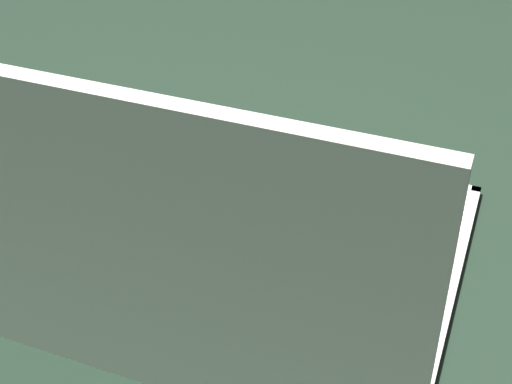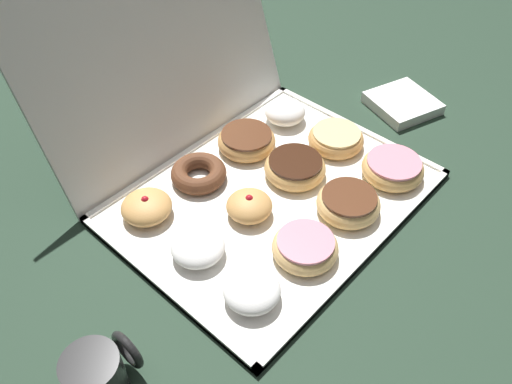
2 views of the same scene
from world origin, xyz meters
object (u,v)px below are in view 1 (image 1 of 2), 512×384
powdered_filled_donut_0 (402,201)px  powdered_filled_donut_11 (17,251)px  pink_frosted_donut_3 (130,138)px  powdered_filled_donut_4 (377,260)px  pink_frosted_donut_1 (309,179)px  chocolate_cake_ring_donut_9 (224,316)px  jelly_filled_donut_8 (343,347)px  chocolate_frosted_donut_6 (164,214)px  glazed_ring_donut_7 (78,191)px  jelly_filled_donut_5 (269,238)px  chocolate_frosted_donut_10 (113,280)px  donut_box (220,240)px  chocolate_frosted_donut_2 (216,160)px

powdered_filled_donut_0 → powdered_filled_donut_11: powdered_filled_donut_11 is taller
pink_frosted_donut_3 → powdered_filled_donut_4: size_ratio=1.32×
powdered_filled_donut_0 → pink_frosted_donut_3: powdered_filled_donut_0 is taller
powdered_filled_donut_0 → pink_frosted_donut_1: bearing=-3.1°
chocolate_cake_ring_donut_9 → jelly_filled_donut_8: bearing=179.7°
powdered_filled_donut_4 → powdered_filled_donut_11: 0.41m
pink_frosted_donut_3 → powdered_filled_donut_4: (-0.39, 0.13, 0.00)m
chocolate_frosted_donut_6 → powdered_filled_donut_11: 0.18m
pink_frosted_donut_1 → glazed_ring_donut_7: (0.27, 0.13, -0.00)m
chocolate_frosted_donut_6 → powdered_filled_donut_4: bearing=-177.9°
jelly_filled_donut_5 → jelly_filled_donut_8: bearing=133.9°
pink_frosted_donut_1 → powdered_filled_donut_4: bearing=133.3°
powdered_filled_donut_0 → glazed_ring_donut_7: (0.39, 0.13, -0.00)m
jelly_filled_donut_8 → chocolate_cake_ring_donut_9: size_ratio=0.85×
chocolate_frosted_donut_10 → donut_box: bearing=-117.2°
pink_frosted_donut_1 → pink_frosted_donut_3: 0.27m
glazed_ring_donut_7 → powdered_filled_donut_11: (-0.01, 0.13, 0.01)m
chocolate_frosted_donut_6 → glazed_ring_donut_7: (0.13, -0.00, -0.00)m
powdered_filled_donut_11 → powdered_filled_donut_4: bearing=-160.3°
donut_box → pink_frosted_donut_3: size_ratio=4.69×
chocolate_frosted_donut_6 → chocolate_frosted_donut_10: bearing=91.5°
jelly_filled_donut_5 → chocolate_frosted_donut_10: jelly_filled_donut_5 is taller
chocolate_frosted_donut_10 → powdered_filled_donut_11: powdered_filled_donut_11 is taller
powdered_filled_donut_4 → chocolate_frosted_donut_10: 0.29m
powdered_filled_donut_0 → chocolate_cake_ring_donut_9: 0.29m
powdered_filled_donut_0 → glazed_ring_donut_7: size_ratio=0.79×
pink_frosted_donut_1 → glazed_ring_donut_7: size_ratio=0.98×
donut_box → chocolate_frosted_donut_2: size_ratio=4.86×
chocolate_cake_ring_donut_9 → jelly_filled_donut_5: bearing=-90.4°
donut_box → powdered_filled_donut_0: 0.23m
powdered_filled_donut_0 → chocolate_frosted_donut_2: size_ratio=0.78×
pink_frosted_donut_1 → glazed_ring_donut_7: pink_frosted_donut_1 is taller
pink_frosted_donut_1 → chocolate_frosted_donut_10: size_ratio=0.94×
pink_frosted_donut_3 → powdered_filled_donut_4: powdered_filled_donut_4 is taller
pink_frosted_donut_3 → glazed_ring_donut_7: (-0.00, 0.14, -0.00)m
pink_frosted_donut_3 → jelly_filled_donut_8: 0.48m
chocolate_frosted_donut_6 → chocolate_cake_ring_donut_9: size_ratio=1.12×
jelly_filled_donut_5 → pink_frosted_donut_3: bearing=-28.1°
chocolate_frosted_donut_2 → jelly_filled_donut_5: jelly_filled_donut_5 is taller
donut_box → powdered_filled_donut_0: size_ratio=6.23×
glazed_ring_donut_7 → chocolate_cake_ring_donut_9: size_ratio=1.07×
pink_frosted_donut_3 → chocolate_frosted_donut_6: bearing=132.0°
pink_frosted_donut_1 → pink_frosted_donut_3: pink_frosted_donut_3 is taller
donut_box → glazed_ring_donut_7: size_ratio=4.91×
chocolate_frosted_donut_10 → chocolate_cake_ring_donut_9: bearing=178.7°
powdered_filled_donut_0 → glazed_ring_donut_7: bearing=17.9°
pink_frosted_donut_1 → chocolate_frosted_donut_2: 0.13m
pink_frosted_donut_3 → jelly_filled_donut_5: size_ratio=1.44×
pink_frosted_donut_3 → donut_box: bearing=145.5°
powdered_filled_donut_0 → pink_frosted_donut_3: bearing=-1.4°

